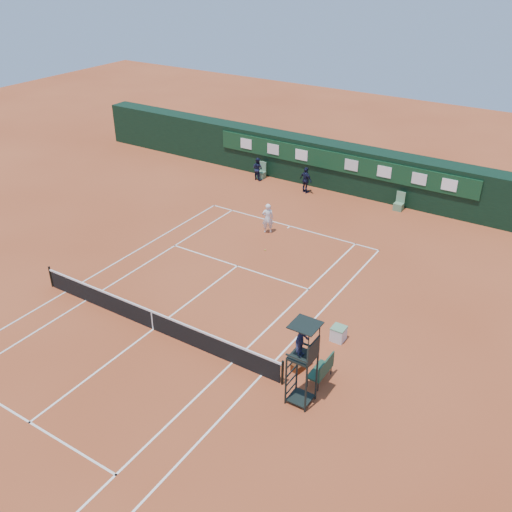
{
  "coord_description": "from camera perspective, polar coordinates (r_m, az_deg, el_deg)",
  "views": [
    {
      "loc": [
        14.38,
        -14.32,
        14.66
      ],
      "look_at": [
        1.4,
        6.0,
        1.2
      ],
      "focal_mm": 40.0,
      "sensor_mm": 36.0,
      "label": 1
    }
  ],
  "objects": [
    {
      "name": "tennis_net",
      "position": [
        24.74,
        -10.33,
        -6.27
      ],
      "size": [
        12.9,
        0.1,
        1.1
      ],
      "color": "black",
      "rests_on": "ground"
    },
    {
      "name": "ball_kid_right",
      "position": [
        37.65,
        5.01,
        7.57
      ],
      "size": [
        1.1,
        0.72,
        1.74
      ],
      "primitive_type": "imported",
      "rotation": [
        0.0,
        0.0,
        2.82
      ],
      "color": "black",
      "rests_on": "ground"
    },
    {
      "name": "ball_kid_left",
      "position": [
        39.7,
        0.16,
        8.72
      ],
      "size": [
        0.85,
        0.7,
        1.58
      ],
      "primitive_type": "imported",
      "rotation": [
        0.0,
        0.0,
        2.99
      ],
      "color": "black",
      "rests_on": "ground"
    },
    {
      "name": "ground",
      "position": [
        25.04,
        -10.22,
        -7.22
      ],
      "size": [
        90.0,
        90.0,
        0.0
      ],
      "primitive_type": "plane",
      "color": "#AD4D28",
      "rests_on": "ground"
    },
    {
      "name": "linesman_chair_left",
      "position": [
        40.16,
        0.53,
        8.24
      ],
      "size": [
        0.55,
        0.5,
        1.15
      ],
      "color": "#568461",
      "rests_on": "ground"
    },
    {
      "name": "player",
      "position": [
        32.14,
        1.18,
        3.79
      ],
      "size": [
        0.77,
        0.72,
        1.78
      ],
      "primitive_type": "imported",
      "rotation": [
        0.0,
        0.0,
        3.77
      ],
      "color": "silver",
      "rests_on": "ground"
    },
    {
      "name": "tennis_ball",
      "position": [
        30.58,
        0.92,
        0.6
      ],
      "size": [
        0.07,
        0.07,
        0.07
      ],
      "primitive_type": "sphere",
      "color": "#A9C82E",
      "rests_on": "ground"
    },
    {
      "name": "cooler",
      "position": [
        24.1,
        8.25,
        -7.68
      ],
      "size": [
        0.57,
        0.57,
        0.65
      ],
      "color": "silver",
      "rests_on": "ground"
    },
    {
      "name": "umpire_chair",
      "position": [
        19.77,
        4.69,
        -9.04
      ],
      "size": [
        0.96,
        0.95,
        3.42
      ],
      "color": "black",
      "rests_on": "ground"
    },
    {
      "name": "back_wall",
      "position": [
        38.38,
        8.61,
        8.79
      ],
      "size": [
        40.0,
        1.65,
        3.0
      ],
      "color": "black",
      "rests_on": "ground"
    },
    {
      "name": "tennis_bag",
      "position": [
        22.64,
        4.56,
        -10.75
      ],
      "size": [
        0.54,
        0.94,
        0.33
      ],
      "primitive_type": "cube",
      "rotation": [
        0.0,
        0.0,
        -0.19
      ],
      "color": "black",
      "rests_on": "ground"
    },
    {
      "name": "linesman_chair_right",
      "position": [
        36.26,
        14.09,
        4.96
      ],
      "size": [
        0.55,
        0.5,
        1.15
      ],
      "color": "#55835A",
      "rests_on": "ground"
    },
    {
      "name": "player_bench",
      "position": [
        21.84,
        6.68,
        -11.16
      ],
      "size": [
        0.56,
        1.2,
        1.1
      ],
      "color": "#193F2C",
      "rests_on": "ground"
    },
    {
      "name": "court_lines",
      "position": [
        25.03,
        -10.23,
        -7.21
      ],
      "size": [
        11.05,
        23.85,
        0.01
      ],
      "color": "silver",
      "rests_on": "ground"
    }
  ]
}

